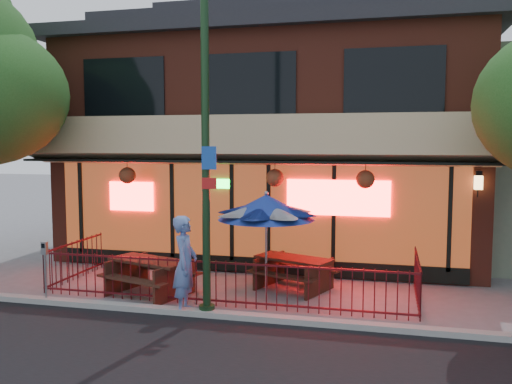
# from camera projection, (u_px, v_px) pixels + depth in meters

# --- Properties ---
(ground) EXTENTS (80.00, 80.00, 0.00)m
(ground) POSITION_uv_depth(u_px,v_px,m) (213.00, 309.00, 11.42)
(ground) COLOR gray
(ground) RESTS_ON ground
(curb) EXTENTS (80.00, 0.25, 0.12)m
(curb) POSITION_uv_depth(u_px,v_px,m) (205.00, 313.00, 10.93)
(curb) COLOR #999993
(curb) RESTS_ON ground
(restaurant_building) EXTENTS (12.96, 9.49, 8.05)m
(restaurant_building) POSITION_uv_depth(u_px,v_px,m) (280.00, 123.00, 17.91)
(restaurant_building) COLOR maroon
(restaurant_building) RESTS_ON ground
(patio_fence) EXTENTS (8.44, 2.62, 1.00)m
(patio_fence) POSITION_uv_depth(u_px,v_px,m) (220.00, 274.00, 11.84)
(patio_fence) COLOR #4C1015
(patio_fence) RESTS_ON ground
(street_light) EXTENTS (0.43, 0.32, 7.00)m
(street_light) POSITION_uv_depth(u_px,v_px,m) (206.00, 160.00, 10.73)
(street_light) COLOR #163219
(street_light) RESTS_ON ground
(picnic_table_left) EXTENTS (2.28, 1.99, 0.82)m
(picnic_table_left) POSITION_uv_depth(u_px,v_px,m) (150.00, 271.00, 12.46)
(picnic_table_left) COLOR #3F2117
(picnic_table_left) RESTS_ON ground
(picnic_table_right) EXTENTS (2.19, 1.95, 0.77)m
(picnic_table_right) POSITION_uv_depth(u_px,v_px,m) (294.00, 268.00, 12.88)
(picnic_table_right) COLOR #381E13
(picnic_table_right) RESTS_ON ground
(patio_umbrella) EXTENTS (2.13, 2.13, 2.44)m
(patio_umbrella) POSITION_uv_depth(u_px,v_px,m) (266.00, 207.00, 11.91)
(patio_umbrella) COLOR gray
(patio_umbrella) RESTS_ON ground
(pedestrian) EXTENTS (0.57, 0.79, 2.01)m
(pedestrian) POSITION_uv_depth(u_px,v_px,m) (185.00, 264.00, 11.10)
(pedestrian) COLOR #5D79BB
(pedestrian) RESTS_ON ground
(parking_meter_near) EXTENTS (0.12, 0.11, 1.36)m
(parking_meter_near) POSITION_uv_depth(u_px,v_px,m) (45.00, 262.00, 11.74)
(parking_meter_near) COLOR gray
(parking_meter_near) RESTS_ON ground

